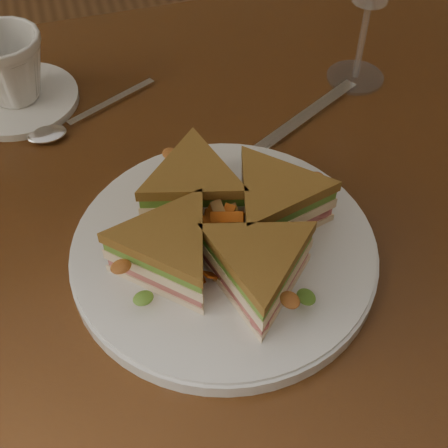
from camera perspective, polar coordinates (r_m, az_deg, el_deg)
name	(u,v)px	position (r m, az deg, el deg)	size (l,w,h in m)	color
table	(212,248)	(0.76, -1.14, -2.23)	(1.20, 0.80, 0.75)	#381D0C
plate	(224,252)	(0.62, 0.00, -2.56)	(0.30, 0.30, 0.02)	white
sandwich_wedges	(224,227)	(0.59, 0.00, -0.32)	(0.26, 0.26, 0.06)	#FFE5BC
crisps_mound	(224,230)	(0.59, 0.00, -0.57)	(0.09, 0.09, 0.05)	#C15818
spoon	(63,126)	(0.78, -14.49, 8.64)	(0.17, 0.09, 0.01)	silver
knife	(295,125)	(0.77, 6.47, 9.02)	(0.19, 0.12, 0.00)	silver
saucer	(19,100)	(0.84, -18.26, 10.75)	(0.15, 0.15, 0.01)	white
coffee_cup	(9,67)	(0.81, -19.08, 13.38)	(0.09, 0.09, 0.09)	white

